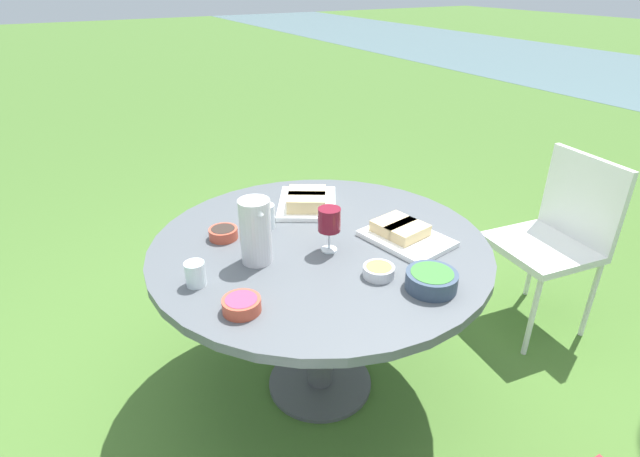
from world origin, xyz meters
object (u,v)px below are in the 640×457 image
object	(u,v)px
dining_table	(320,264)
chair_near_right	(558,231)
water_pitcher	(256,231)
wine_glass	(329,221)

from	to	relation	value
dining_table	chair_near_right	world-z (taller)	chair_near_right
water_pitcher	wine_glass	size ratio (longest dim) A/B	1.39
dining_table	chair_near_right	bearing A→B (deg)	83.29
chair_near_right	wine_glass	size ratio (longest dim) A/B	5.19
chair_near_right	wine_glass	world-z (taller)	wine_glass
wine_glass	chair_near_right	bearing A→B (deg)	86.43
chair_near_right	dining_table	bearing A→B (deg)	-96.71
chair_near_right	water_pitcher	xyz separation A→B (m)	(-0.14, -1.51, 0.32)
water_pitcher	wine_glass	world-z (taller)	water_pitcher
chair_near_right	wine_glass	bearing A→B (deg)	-93.57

